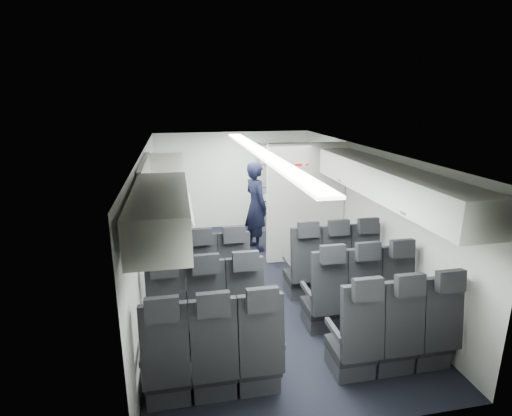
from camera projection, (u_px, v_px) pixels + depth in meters
name	position (u px, v px, depth m)	size (l,w,h in m)	color
cabin_shell	(261.00, 217.00, 6.13)	(3.41, 6.01, 2.16)	black
seat_row_front	(268.00, 274.00, 5.82)	(3.33, 0.56, 1.24)	black
seat_row_mid	(285.00, 305.00, 4.97)	(3.33, 0.56, 1.24)	black
seat_row_rear	(308.00, 348.00, 4.12)	(3.33, 0.56, 1.24)	black
overhead_bin_left_rear	(161.00, 212.00, 3.78)	(0.53, 1.80, 0.40)	silver
overhead_bin_left_front_open	(162.00, 185.00, 5.45)	(0.64, 1.70, 0.72)	#9E9E93
overhead_bin_right_rear	(426.00, 197.00, 4.30)	(0.53, 1.80, 0.40)	silver
overhead_bin_right_front	(356.00, 169.00, 5.95)	(0.53, 1.70, 0.40)	silver
bulkhead_partition	(306.00, 203.00, 7.08)	(1.40, 0.15, 2.13)	silver
galley_unit	(277.00, 187.00, 8.92)	(0.85, 0.52, 1.90)	#939399
boarding_door	(156.00, 206.00, 7.33)	(0.12, 1.27, 1.86)	silver
flight_attendant	(256.00, 206.00, 7.67)	(0.63, 0.41, 1.73)	black
carry_on_bag	(167.00, 186.00, 5.15)	(0.39, 0.27, 0.23)	black
papers	(266.00, 197.00, 7.61)	(0.18, 0.02, 0.12)	white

